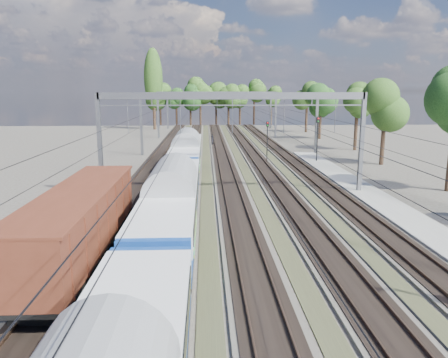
{
  "coord_description": "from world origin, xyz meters",
  "views": [
    {
      "loc": [
        -2.38,
        -8.0,
        9.11
      ],
      "look_at": [
        -1.03,
        23.18,
        2.8
      ],
      "focal_mm": 35.0,
      "sensor_mm": 36.0,
      "label": 1
    }
  ],
  "objects_px": {
    "worker": "(212,141)",
    "signal_near": "(267,137)",
    "emu_train": "(172,194)",
    "freight_boxcar": "(80,221)",
    "signal_far": "(318,134)"
  },
  "relations": [
    {
      "from": "worker",
      "to": "signal_near",
      "type": "xyz_separation_m",
      "value": [
        6.64,
        -18.45,
        2.49
      ]
    },
    {
      "from": "emu_train",
      "to": "worker",
      "type": "bearing_deg",
      "value": 85.88
    },
    {
      "from": "worker",
      "to": "signal_near",
      "type": "height_order",
      "value": "signal_near"
    },
    {
      "from": "freight_boxcar",
      "to": "signal_far",
      "type": "height_order",
      "value": "signal_far"
    },
    {
      "from": "freight_boxcar",
      "to": "signal_near",
      "type": "relative_size",
      "value": 2.83
    },
    {
      "from": "worker",
      "to": "signal_far",
      "type": "relative_size",
      "value": 0.3
    },
    {
      "from": "worker",
      "to": "signal_near",
      "type": "bearing_deg",
      "value": -146.96
    },
    {
      "from": "freight_boxcar",
      "to": "signal_near",
      "type": "distance_m",
      "value": 35.56
    },
    {
      "from": "signal_near",
      "to": "signal_far",
      "type": "height_order",
      "value": "signal_far"
    },
    {
      "from": "emu_train",
      "to": "worker",
      "type": "distance_m",
      "value": 46.55
    },
    {
      "from": "freight_boxcar",
      "to": "signal_near",
      "type": "xyz_separation_m",
      "value": [
        14.48,
        32.46,
        1.0
      ]
    },
    {
      "from": "emu_train",
      "to": "freight_boxcar",
      "type": "distance_m",
      "value": 6.38
    },
    {
      "from": "emu_train",
      "to": "signal_near",
      "type": "bearing_deg",
      "value": 70.34
    },
    {
      "from": "freight_boxcar",
      "to": "signal_far",
      "type": "xyz_separation_m",
      "value": [
        20.86,
        32.33,
        1.35
      ]
    },
    {
      "from": "emu_train",
      "to": "signal_near",
      "type": "relative_size",
      "value": 12.53
    }
  ]
}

